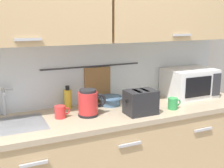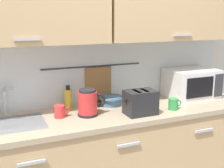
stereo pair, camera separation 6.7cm
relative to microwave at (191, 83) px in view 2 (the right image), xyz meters
The scene contains 11 objects.
counter_unit 1.05m from the microwave, behind, with size 2.53×0.64×0.90m.
back_wall_assembly 1.00m from the microwave, behind, with size 3.70×0.41×2.50m.
sink_faucet 1.67m from the microwave, behind, with size 0.09×0.17×0.22m.
microwave is the anchor object (origin of this frame).
electric_kettle 1.08m from the microwave, behind, with size 0.23×0.16×0.21m.
dish_soap_bottle 1.17m from the microwave, behind, with size 0.06×0.06×0.20m.
mug_near_sink 1.29m from the microwave, behind, with size 0.12×0.08×0.09m.
mixing_bowl 0.81m from the microwave, behind, with size 0.21×0.21×0.08m.
toaster 0.73m from the microwave, 159.52° to the right, with size 0.26×0.17×0.19m.
mug_by_kettle 0.47m from the microwave, 145.10° to the right, with size 0.12×0.08×0.09m.
wooden_spoon 0.45m from the microwave, behind, with size 0.26×0.16×0.01m.
Camera 2 is at (-0.87, -1.75, 1.64)m, focal length 46.14 mm.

